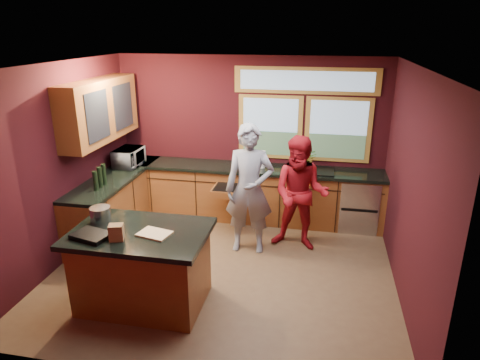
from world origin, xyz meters
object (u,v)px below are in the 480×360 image
(person_grey, at_px, (249,189))
(person_red, at_px, (300,194))
(cutting_board, at_px, (155,234))
(stock_pot, at_px, (100,214))
(island, at_px, (143,267))

(person_grey, height_order, person_red, person_grey)
(cutting_board, xyz_separation_m, stock_pot, (-0.75, 0.20, 0.08))
(cutting_board, bearing_deg, stock_pot, 165.07)
(stock_pot, bearing_deg, person_grey, 41.66)
(person_grey, distance_m, person_red, 0.75)
(person_grey, xyz_separation_m, cutting_board, (-0.80, -1.58, 0.01))
(person_red, xyz_separation_m, cutting_board, (-1.51, -1.78, 0.11))
(stock_pot, bearing_deg, cutting_board, -14.93)
(person_red, relative_size, stock_pot, 7.08)
(person_grey, distance_m, cutting_board, 1.77)
(island, relative_size, person_red, 0.91)
(cutting_board, bearing_deg, person_red, 49.73)
(cutting_board, bearing_deg, person_grey, 63.18)
(island, relative_size, person_grey, 0.82)
(person_red, relative_size, cutting_board, 4.86)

